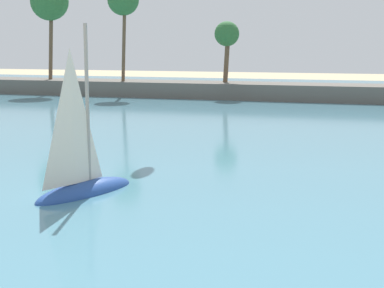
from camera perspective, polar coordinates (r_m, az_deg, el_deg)
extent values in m
cube|color=teal|center=(59.75, 11.98, 3.37)|extent=(220.00, 94.72, 0.06)
cube|color=#605B54|center=(66.97, 12.65, 4.71)|extent=(113.80, 6.00, 1.80)
cylinder|color=brown|center=(71.18, -6.41, 9.60)|extent=(0.82, 0.49, 9.29)
cylinder|color=brown|center=(77.07, -13.10, 9.43)|extent=(0.68, 0.96, 9.40)
sphere|color=#2D6633|center=(77.24, -13.23, 12.90)|extent=(4.60, 4.60, 4.60)
cylinder|color=brown|center=(69.20, 3.27, 8.05)|extent=(0.79, 0.62, 5.44)
sphere|color=#2D6633|center=(69.19, 3.29, 10.29)|extent=(2.79, 2.79, 2.79)
ellipsoid|color=#234793|center=(25.01, -9.98, -4.54)|extent=(3.03, 5.22, 1.00)
cylinder|color=gray|center=(24.58, -9.80, 3.81)|extent=(0.15, 0.15, 6.25)
pyramid|color=silver|center=(24.05, -11.23, 2.53)|extent=(0.87, 2.18, 5.32)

